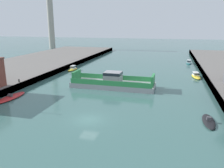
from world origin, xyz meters
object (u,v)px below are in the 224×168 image
(moored_boat_near_left, at_px, (209,121))
(moored_boat_mid_right, at_px, (11,97))
(smokestack_distant_a, at_px, (50,12))
(moored_boat_mid_left, at_px, (189,62))
(chain_ferry, at_px, (113,83))
(moored_boat_near_right, at_px, (196,76))
(moored_boat_far_left, at_px, (73,69))

(moored_boat_near_left, relative_size, moored_boat_mid_right, 0.71)
(moored_boat_mid_right, xyz_separation_m, smokestack_distant_a, (-38.92, 85.74, 20.48))
(moored_boat_mid_right, bearing_deg, moored_boat_mid_left, 54.32)
(moored_boat_mid_left, bearing_deg, moored_boat_mid_right, -125.68)
(moored_boat_mid_right, bearing_deg, chain_ferry, 36.65)
(moored_boat_mid_left, bearing_deg, chain_ferry, -116.74)
(chain_ferry, height_order, moored_boat_mid_right, chain_ferry)
(moored_boat_mid_left, xyz_separation_m, moored_boat_mid_right, (-35.47, -49.40, -0.36))
(chain_ferry, xyz_separation_m, moored_boat_mid_right, (-16.94, -12.60, -0.88))
(chain_ferry, relative_size, smokestack_distant_a, 0.48)
(moored_boat_near_left, height_order, moored_boat_mid_right, moored_boat_mid_right)
(moored_boat_mid_left, bearing_deg, moored_boat_near_right, -88.89)
(chain_ferry, bearing_deg, moored_boat_mid_left, 63.26)
(moored_boat_mid_right, relative_size, smokestack_distant_a, 0.20)
(moored_boat_near_right, bearing_deg, moored_boat_far_left, 179.08)
(smokestack_distant_a, bearing_deg, moored_boat_near_right, -37.82)
(moored_boat_near_right, relative_size, smokestack_distant_a, 0.16)
(moored_boat_mid_right, distance_m, moored_boat_far_left, 28.23)
(moored_boat_near_left, bearing_deg, moored_boat_mid_left, 89.43)
(chain_ferry, bearing_deg, moored_boat_far_left, 137.15)
(moored_boat_far_left, bearing_deg, moored_boat_near_right, -0.92)
(moored_boat_near_right, height_order, moored_boat_mid_left, moored_boat_mid_left)
(moored_boat_mid_left, distance_m, moored_boat_mid_right, 60.82)
(moored_boat_mid_right, bearing_deg, smokestack_distant_a, 114.41)
(chain_ferry, relative_size, moored_boat_mid_left, 3.53)
(moored_boat_far_left, height_order, smokestack_distant_a, smokestack_distant_a)
(chain_ferry, bearing_deg, moored_boat_near_right, 38.46)
(moored_boat_mid_left, bearing_deg, moored_boat_far_left, -149.11)
(chain_ferry, bearing_deg, moored_boat_near_left, -38.96)
(moored_boat_mid_right, height_order, smokestack_distant_a, smokestack_distant_a)
(moored_boat_near_left, relative_size, moored_boat_far_left, 1.08)
(moored_boat_near_right, xyz_separation_m, moored_boat_mid_right, (-35.89, -27.66, -0.29))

